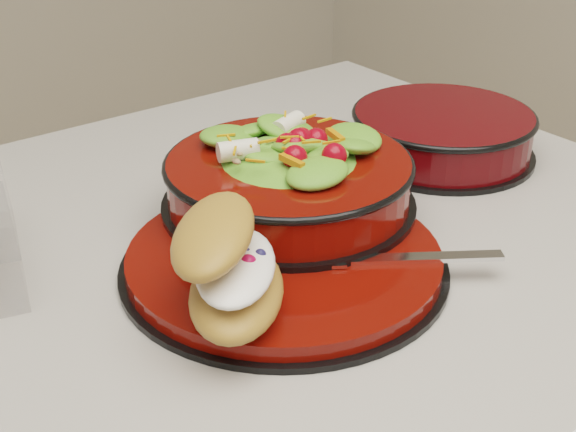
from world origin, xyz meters
TOP-DOWN VIEW (x-y plane):
  - dinner_plate at (0.16, -0.07)m, footprint 0.29×0.29m
  - salad_bowl at (0.22, -0.00)m, footprint 0.25×0.25m
  - croissant at (0.07, -0.11)m, footprint 0.14×0.16m
  - fork at (0.22, -0.14)m, footprint 0.16×0.12m
  - extra_bowl at (0.46, 0.02)m, footprint 0.22×0.22m

SIDE VIEW (x-z plane):
  - dinner_plate at x=0.16m, z-range 0.90..0.92m
  - fork at x=0.22m, z-range 0.92..0.92m
  - extra_bowl at x=0.46m, z-range 0.90..0.96m
  - salad_bowl at x=0.22m, z-range 0.91..1.01m
  - croissant at x=0.07m, z-range 0.92..1.00m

